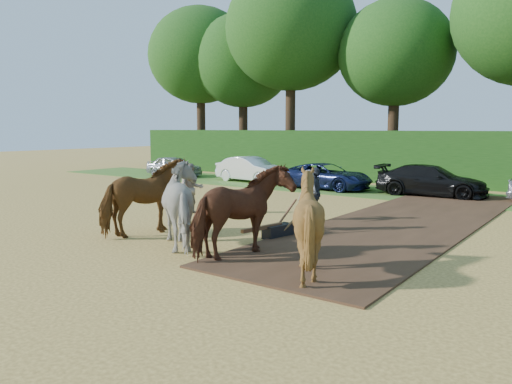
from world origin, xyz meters
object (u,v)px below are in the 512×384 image
Objects in this scene: spectator_far at (315,194)px; parked_cars at (454,183)px; spectator_near at (191,189)px; plough_team at (217,208)px.

parked_cars is at bearing -32.14° from spectator_far.
spectator_near reaches higher than parked_cars.
plough_team is at bearing -91.33° from spectator_near.
spectator_far is 0.24× the size of plough_team.
parked_cars is (6.73, 9.95, -0.23)m from spectator_near.
spectator_near is at bearing 140.08° from plough_team.
spectator_near is 0.05× the size of parked_cars.
spectator_far is at bearing -33.73° from spectator_near.
spectator_far is at bearing 90.51° from plough_team.
plough_team is at bearing 163.56° from spectator_far.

